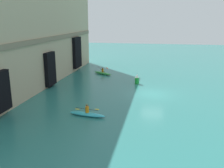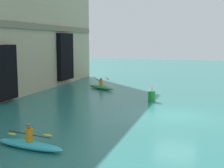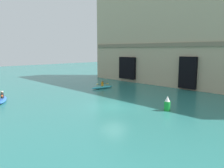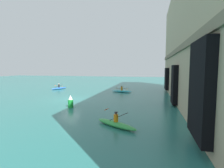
# 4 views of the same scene
# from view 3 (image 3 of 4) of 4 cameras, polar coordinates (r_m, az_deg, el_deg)

# --- Properties ---
(ground_plane) EXTENTS (120.00, 120.00, 0.00)m
(ground_plane) POSITION_cam_3_polar(r_m,az_deg,el_deg) (20.83, 0.59, -5.85)
(ground_plane) COLOR #28706B
(cliff_bluff) EXTENTS (37.03, 5.89, 14.89)m
(cliff_bluff) POSITION_cam_3_polar(r_m,az_deg,el_deg) (33.07, 21.72, 11.94)
(cliff_bluff) COLOR tan
(cliff_bluff) RESTS_ON ground
(kayak_cyan) EXTENTS (1.14, 3.49, 1.13)m
(kayak_cyan) POSITION_cam_3_polar(r_m,az_deg,el_deg) (30.20, -2.53, -0.77)
(kayak_cyan) COLOR #33B2C6
(kayak_cyan) RESTS_ON ground
(kayak_blue) EXTENTS (3.31, 1.98, 1.09)m
(kayak_blue) POSITION_cam_3_polar(r_m,az_deg,el_deg) (25.36, -26.70, -3.61)
(kayak_blue) COLOR blue
(kayak_blue) RESTS_ON ground
(marker_buoy) EXTENTS (0.54, 0.54, 1.31)m
(marker_buoy) POSITION_cam_3_polar(r_m,az_deg,el_deg) (19.83, 14.23, -5.07)
(marker_buoy) COLOR green
(marker_buoy) RESTS_ON ground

